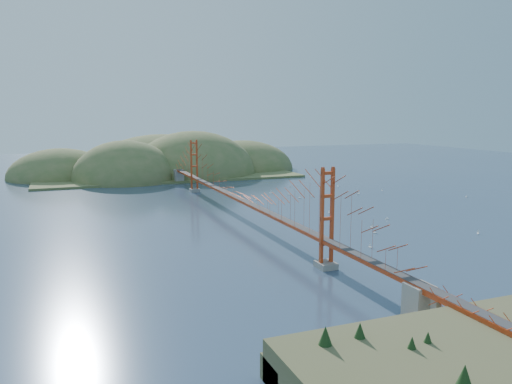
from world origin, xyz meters
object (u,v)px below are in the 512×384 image
object	(u,v)px
bridge	(238,177)
sailboat_1	(312,196)
fort	(437,322)
sailboat_0	(329,212)
sailboat_2	(387,219)

from	to	relation	value
bridge	sailboat_1	xyz separation A→B (m)	(21.51, 14.12, -6.86)
fort	sailboat_1	distance (m)	65.60
fort	sailboat_0	xyz separation A→B (m)	(15.86, 45.60, -0.52)
bridge	sailboat_2	xyz separation A→B (m)	(22.58, -10.71, -6.87)
sailboat_0	sailboat_1	bearing A→B (deg)	72.34
fort	bridge	bearing A→B (deg)	90.48
bridge	sailboat_0	bearing A→B (deg)	-8.32
bridge	fort	xyz separation A→B (m)	(0.40, -47.98, -6.34)
bridge	sailboat_1	world-z (taller)	bridge
bridge	sailboat_0	distance (m)	17.81
sailboat_0	sailboat_2	bearing A→B (deg)	-52.82
bridge	sailboat_1	size ratio (longest dim) A/B	137.07
sailboat_2	bridge	bearing A→B (deg)	154.62
sailboat_1	sailboat_2	world-z (taller)	sailboat_1
bridge	fort	world-z (taller)	bridge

